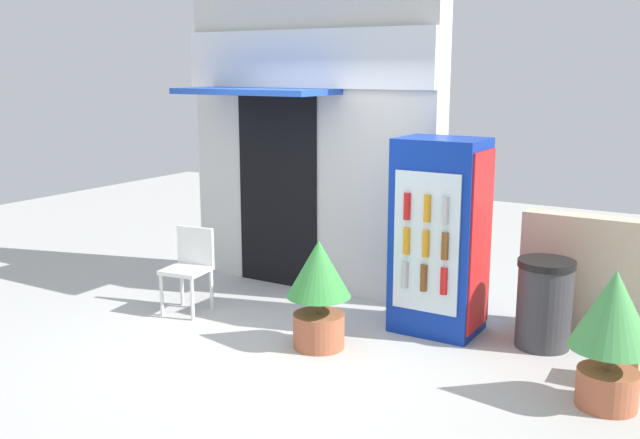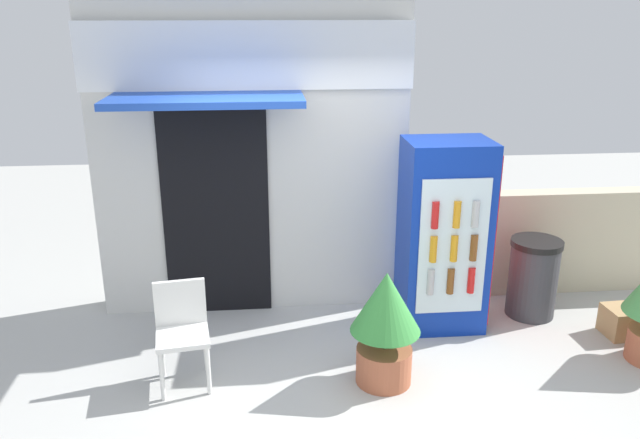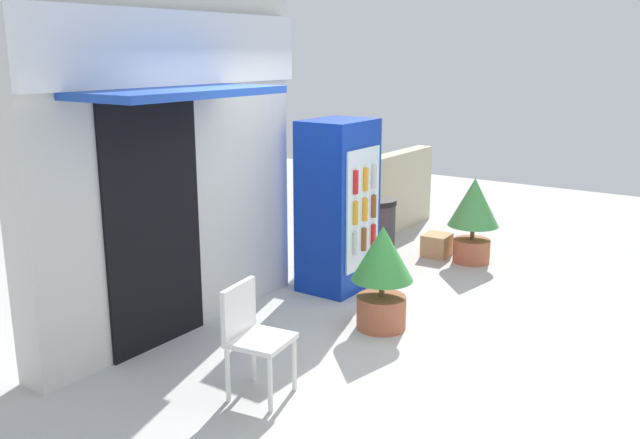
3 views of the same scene
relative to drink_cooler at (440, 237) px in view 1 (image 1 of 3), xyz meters
name	(u,v)px [view 1 (image 1 of 3)]	position (x,y,z in m)	size (l,w,h in m)	color
ground	(269,344)	(-1.14, -1.11, -0.90)	(16.00, 16.00, 0.00)	#B2B2AD
storefront_building	(311,141)	(-1.77, 0.61, 0.73)	(2.99, 1.12, 3.18)	silver
drink_cooler	(440,237)	(0.00, 0.00, 0.00)	(0.79, 0.65, 1.80)	#0C2D9E
plastic_chair	(190,263)	(-2.34, -0.76, -0.40)	(0.46, 0.46, 0.84)	silver
potted_plant_near_shop	(319,286)	(-0.72, -0.94, -0.34)	(0.56, 0.56, 0.97)	#AD5B3D
potted_plant_curbside	(612,326)	(1.66, -0.84, -0.28)	(0.60, 0.60, 1.02)	#AD5B3D
trash_bin	(544,303)	(0.95, 0.09, -0.50)	(0.49, 0.49, 0.79)	#38383D
cardboard_box	(616,367)	(1.64, -0.39, -0.76)	(0.33, 0.31, 0.28)	tan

